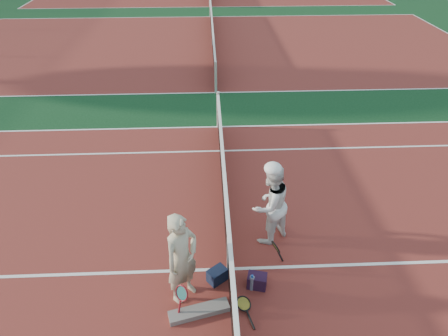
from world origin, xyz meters
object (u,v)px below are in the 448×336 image
object	(u,v)px
racket_red	(182,300)
racket_black_held	(275,253)
net_main	(228,249)
sports_bag_purple	(257,281)
sports_bag_navy	(217,275)
player_a	(182,259)
racket_spare	(244,304)
water_bottle	(252,283)
player_b	(270,204)

from	to	relation	value
racket_red	racket_black_held	distance (m)	1.88
net_main	sports_bag_purple	world-z (taller)	net_main
racket_black_held	sports_bag_navy	bearing A→B (deg)	-5.17
player_a	racket_spare	xyz separation A→B (m)	(0.97, -0.29, -0.81)
racket_spare	water_bottle	bearing A→B (deg)	-42.81
racket_spare	water_bottle	xyz separation A→B (m)	(0.17, 0.35, 0.10)
player_b	sports_bag_navy	distance (m)	1.62
net_main	racket_spare	distance (m)	0.95
racket_red	racket_black_held	world-z (taller)	racket_red
sports_bag_navy	sports_bag_purple	bearing A→B (deg)	-13.10
racket_black_held	sports_bag_purple	distance (m)	0.63
racket_red	water_bottle	distance (m)	1.23
net_main	racket_spare	xyz separation A→B (m)	(0.21, -0.80, -0.46)
racket_red	racket_black_held	bearing A→B (deg)	-23.81
player_a	racket_spare	world-z (taller)	player_a
net_main	racket_black_held	distance (m)	0.88
net_main	water_bottle	distance (m)	0.69
player_a	racket_red	world-z (taller)	player_a
net_main	racket_red	xyz separation A→B (m)	(-0.78, -0.86, -0.22)
sports_bag_navy	sports_bag_purple	xyz separation A→B (m)	(0.68, -0.16, 0.00)
racket_spare	sports_bag_navy	distance (m)	0.70
player_a	racket_black_held	distance (m)	1.81
player_b	sports_bag_navy	xyz separation A→B (m)	(-1.03, -1.02, -0.72)
player_a	net_main	bearing A→B (deg)	-12.52
net_main	player_b	bearing A→B (deg)	43.62
water_bottle	racket_spare	bearing A→B (deg)	-116.06
racket_spare	sports_bag_purple	size ratio (longest dim) A/B	1.84
net_main	water_bottle	size ratio (longest dim) A/B	36.60
sports_bag_navy	water_bottle	xyz separation A→B (m)	(0.58, -0.21, 0.02)
player_b	racket_black_held	distance (m)	0.90
water_bottle	player_b	bearing A→B (deg)	70.34
sports_bag_navy	sports_bag_purple	distance (m)	0.70
player_b	racket_red	world-z (taller)	player_b
racket_spare	water_bottle	size ratio (longest dim) A/B	2.00
racket_spare	water_bottle	world-z (taller)	water_bottle
racket_black_held	player_b	bearing A→B (deg)	-109.87
player_b	sports_bag_purple	size ratio (longest dim) A/B	5.21
sports_bag_navy	water_bottle	world-z (taller)	water_bottle
player_a	player_b	xyz separation A→B (m)	(1.58, 1.29, -0.01)
player_b	sports_bag_purple	bearing A→B (deg)	36.91
water_bottle	sports_bag_navy	bearing A→B (deg)	159.90
racket_black_held	water_bottle	distance (m)	0.73
racket_red	sports_bag_purple	distance (m)	1.34
racket_black_held	sports_bag_navy	xyz separation A→B (m)	(-1.06, -0.33, -0.15)
player_b	racket_black_held	size ratio (longest dim) A/B	3.01
net_main	player_a	distance (m)	0.99
player_a	player_b	distance (m)	2.05
sports_bag_navy	racket_red	bearing A→B (deg)	-132.77
player_b	sports_bag_purple	world-z (taller)	player_b
sports_bag_navy	water_bottle	distance (m)	0.62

